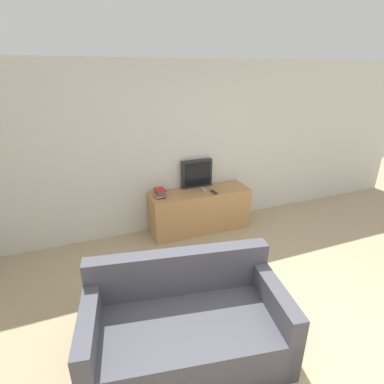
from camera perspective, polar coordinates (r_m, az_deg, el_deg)
ground_plane at (r=3.18m, az=21.02°, el=-29.94°), size 14.00×14.00×0.00m
wall_back at (r=4.74m, az=-1.46°, el=8.28°), size 9.00×0.06×2.60m
tv_stand at (r=4.86m, az=1.52°, el=-3.51°), size 1.60×0.50×0.67m
television at (r=4.83m, az=0.92°, el=3.52°), size 0.51×0.09×0.45m
couch at (r=2.97m, az=-1.22°, el=-24.14°), size 1.88×1.20×0.87m
book_stack at (r=4.52m, az=-6.07°, el=-0.17°), size 0.18×0.22×0.12m
remote_on_stand at (r=4.77m, az=2.22°, el=0.50°), size 0.05×0.15×0.02m
remote_secondary at (r=4.67m, az=4.21°, el=-0.01°), size 0.06×0.16×0.02m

